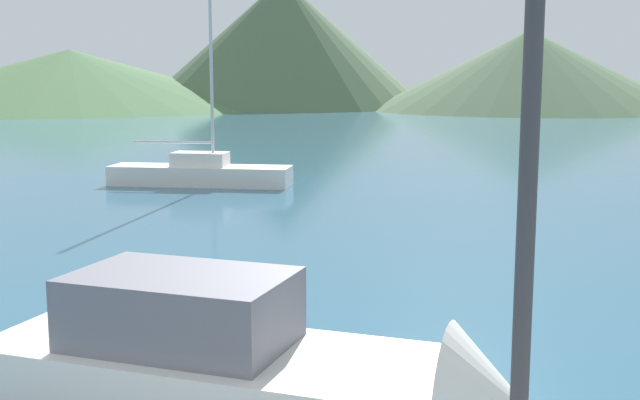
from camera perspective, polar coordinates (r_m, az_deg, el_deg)
streetlamp at (r=5.14m, az=14.62°, el=2.68°), size 0.34×0.34×4.80m
motorboat_near at (r=10.17m, az=-4.28°, el=-12.27°), size 7.14×2.71×2.36m
sailboat_inner at (r=31.15m, az=-8.51°, el=1.98°), size 7.11×2.42×8.65m
hill_west at (r=107.44m, az=-17.35°, el=8.23°), size 53.80×53.80×7.35m
hill_central at (r=107.83m, az=-2.64°, el=11.10°), size 38.10×38.10×16.69m
hill_east at (r=100.03m, az=14.58°, el=8.93°), size 38.28×38.28×9.46m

